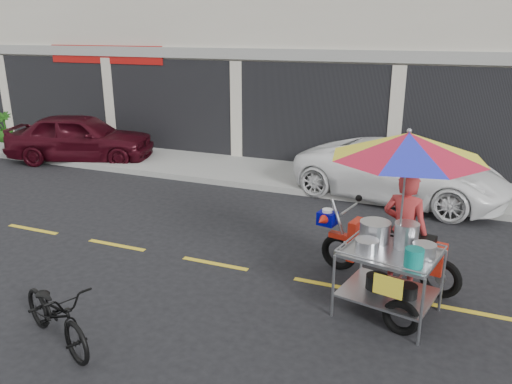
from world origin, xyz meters
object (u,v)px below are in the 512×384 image
at_px(white_pickup, 401,171).
at_px(food_vendor_rig, 402,195).
at_px(maroon_sedan, 81,137).
at_px(near_bicycle, 56,314).

xyz_separation_m(white_pickup, food_vendor_rig, (0.50, -4.80, 0.96)).
bearing_deg(maroon_sedan, food_vendor_rig, -134.92).
bearing_deg(white_pickup, maroon_sedan, 100.91).
bearing_deg(maroon_sedan, near_bicycle, -159.72).
relative_size(near_bicycle, food_vendor_rig, 0.63).
distance_m(maroon_sedan, food_vendor_rig, 10.85).
distance_m(maroon_sedan, near_bicycle, 9.54).
xyz_separation_m(white_pickup, near_bicycle, (-3.21, -7.42, -0.23)).
height_order(white_pickup, near_bicycle, white_pickup).
relative_size(maroon_sedan, food_vendor_rig, 1.62).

